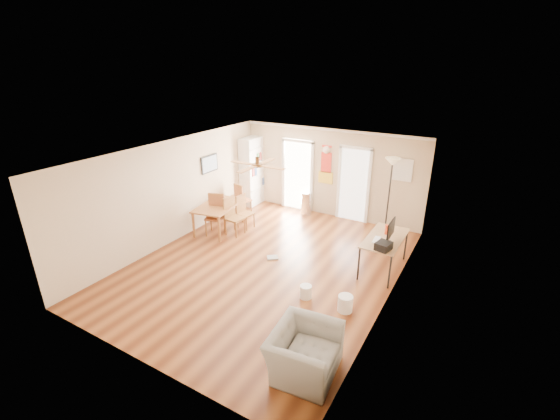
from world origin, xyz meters
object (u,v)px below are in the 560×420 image
Objects in this scene: dining_table at (219,217)px; torchiere_lamp at (389,196)px; armchair at (304,352)px; trash_can at (306,203)px; wastebasket_b at (345,303)px; bookshelf at (253,171)px; dining_chair_near at (215,215)px; dining_chair_far at (243,199)px; dining_chair_right_a at (246,212)px; printer at (383,246)px; computer_desk at (383,253)px; dining_chair_right_b at (235,217)px; wastebasket_a at (306,292)px.

torchiere_lamp is (3.98, 2.21, 0.66)m from dining_table.
armchair is (4.30, -3.36, -0.02)m from dining_table.
wastebasket_b is at bearing -54.78° from trash_can.
dining_chair_near is at bearing -92.67° from bookshelf.
bookshelf is at bearing -59.76° from dining_chair_far.
printer is (4.05, -0.89, 0.41)m from dining_chair_right_a.
torchiere_lamp is at bearing 103.75° from computer_desk.
dining_table is at bearing 91.62° from dining_chair_right_b.
dining_chair_near is 1.00× the size of armchair.
bookshelf is 3.07× the size of trash_can.
dining_chair_far is (0.25, -0.93, -0.60)m from bookshelf.
trash_can is at bearing -136.55° from dining_chair_far.
dining_chair_near is (0.44, -2.51, -0.54)m from bookshelf.
torchiere_lamp is at bearing -0.04° from trash_can.
torchiere_lamp is 5.62m from armchair.
bookshelf reaches higher than dining_chair_right_b.
dining_chair_right_b reaches higher than wastebasket_a.
bookshelf is at bearing 140.06° from wastebasket_b.
dining_chair_right_a is at bearing 144.33° from dining_chair_far.
bookshelf is at bearing 179.15° from trash_can.
dining_chair_right_b reaches higher than trash_can.
wastebasket_a is at bearing 20.00° from armchair.
armchair is (4.66, -5.60, -0.73)m from bookshelf.
torchiere_lamp is 7.58× the size of wastebasket_a.
dining_chair_near reaches higher than dining_table.
dining_chair_near reaches higher than printer.
dining_chair_right_b is at bearing 156.14° from wastebasket_b.
dining_chair_right_a is 0.63× the size of computer_desk.
printer is 1.16× the size of wastebasket_a.
bookshelf reaches higher than wastebasket_a.
armchair is at bearing -64.39° from wastebasket_a.
dining_table is 2.71m from trash_can.
wastebasket_b is at bearing 161.35° from dining_chair_far.
dining_chair_right_b is at bearing -114.62° from trash_can.
dining_chair_right_b is 4.12m from torchiere_lamp.
dining_table is at bearing 110.46° from dining_chair_far.
bookshelf is 2.07m from dining_chair_right_a.
armchair is at bearing -38.03° from dining_table.
dining_chair_right_a is at bearing 150.11° from wastebasket_b.
trash_can is 4.04m from printer.
dining_table is at bearing -177.86° from computer_desk.
dining_chair_right_b is at bearing 132.10° from dining_chair_far.
dining_chair_right_b reaches higher than wastebasket_b.
dining_table is at bearing 154.37° from wastebasket_a.
torchiere_lamp reaches higher than computer_desk.
dining_chair_right_b reaches higher than dining_chair_far.
computer_desk is at bearing -88.32° from dining_chair_right_a.
computer_desk is 0.76m from printer.
dining_table is 0.72× the size of torchiere_lamp.
torchiere_lamp is 4.01m from wastebasket_a.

